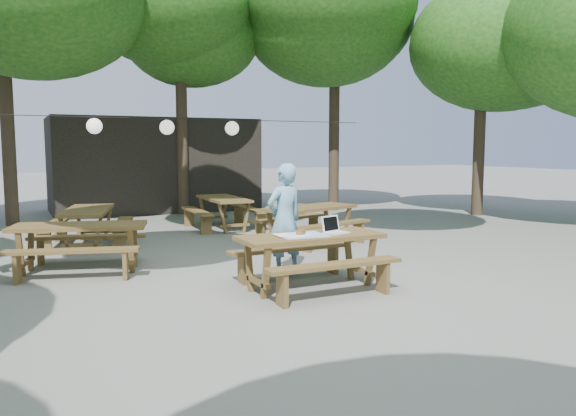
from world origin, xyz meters
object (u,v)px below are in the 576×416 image
(woman, at_px, (285,219))
(plastic_chair, at_px, (290,209))
(picnic_table_nw, at_px, (80,247))
(main_picnic_table, at_px, (311,261))

(woman, relative_size, plastic_chair, 1.89)
(picnic_table_nw, xyz_separation_m, woman, (2.79, -1.59, 0.46))
(picnic_table_nw, bearing_deg, main_picnic_table, -26.09)
(picnic_table_nw, xyz_separation_m, plastic_chair, (5.87, 4.38, -0.13))
(main_picnic_table, relative_size, plastic_chair, 2.22)
(picnic_table_nw, bearing_deg, woman, -13.18)
(main_picnic_table, bearing_deg, plastic_chair, 65.52)
(main_picnic_table, distance_m, woman, 1.03)
(main_picnic_table, relative_size, woman, 1.17)
(woman, bearing_deg, main_picnic_table, 75.32)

